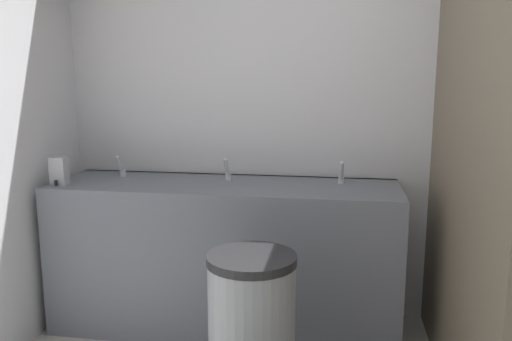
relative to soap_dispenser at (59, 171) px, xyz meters
name	(u,v)px	position (x,y,z in m)	size (l,w,h in m)	color
wall_back	(375,83)	(1.77, 0.52, 0.49)	(3.81, 0.09, 2.89)	silver
vanity_counter	(225,254)	(0.92, 0.18, -0.50)	(2.00, 0.60, 0.88)	slate
faucet_left	(121,169)	(0.25, 0.27, -0.03)	(0.04, 0.10, 0.14)	silver
faucet_center	(227,172)	(0.92, 0.27, -0.03)	(0.04, 0.10, 0.14)	silver
faucet_right	(341,175)	(1.59, 0.27, -0.03)	(0.04, 0.10, 0.14)	silver
soap_dispenser	(59,171)	(0.00, 0.00, 0.00)	(0.09, 0.09, 0.16)	#B7BABF
trash_bin	(252,329)	(1.20, -0.52, -0.60)	(0.40, 0.40, 0.71)	#999EA3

